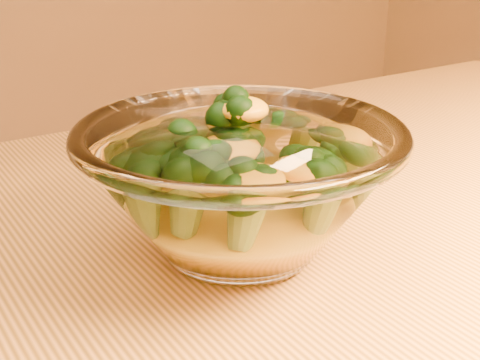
# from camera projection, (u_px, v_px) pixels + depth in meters

# --- Properties ---
(glass_bowl) EXTENTS (0.22, 0.22, 0.10)m
(glass_bowl) POSITION_uv_depth(u_px,v_px,m) (240.00, 187.00, 0.45)
(glass_bowl) COLOR white
(glass_bowl) RESTS_ON table
(cheese_sauce) EXTENTS (0.11, 0.11, 0.03)m
(cheese_sauce) POSITION_uv_depth(u_px,v_px,m) (240.00, 214.00, 0.45)
(cheese_sauce) COLOR #FFB315
(cheese_sauce) RESTS_ON glass_bowl
(broccoli_heap) EXTENTS (0.15, 0.14, 0.08)m
(broccoli_heap) POSITION_uv_depth(u_px,v_px,m) (231.00, 165.00, 0.44)
(broccoli_heap) COLOR black
(broccoli_heap) RESTS_ON cheese_sauce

